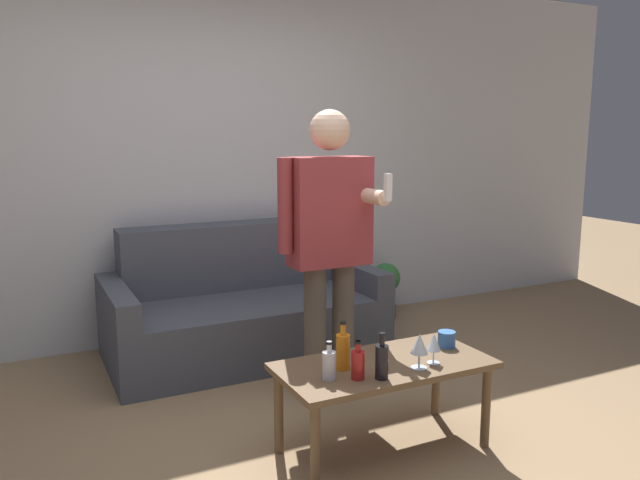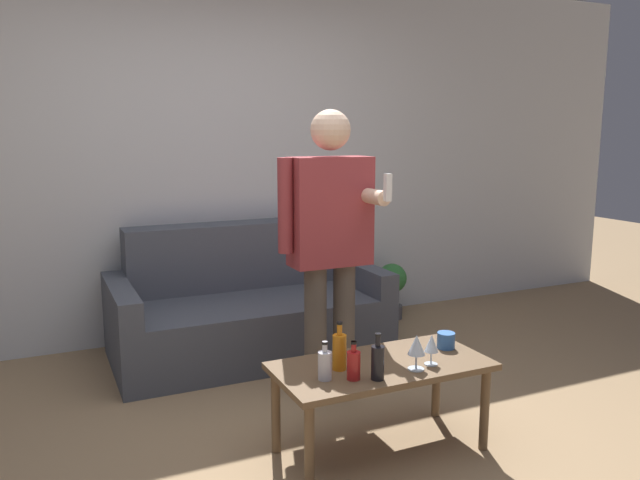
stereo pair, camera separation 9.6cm
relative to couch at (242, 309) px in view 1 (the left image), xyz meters
The scene contains 13 objects.
ground_plane 1.59m from the couch, 96.03° to the right, with size 16.00×16.00×0.00m, color #997A56.
wall_back 1.18m from the couch, 107.55° to the left, with size 8.00×0.06×2.70m.
couch is the anchor object (origin of this frame).
coffee_table 1.60m from the couch, 84.66° to the right, with size 1.02×0.49×0.44m.
bottle_orange 1.68m from the couch, 96.04° to the right, with size 0.06×0.06×0.17m.
bottle_green 1.77m from the couch, 88.84° to the right, with size 0.06×0.06×0.21m.
bottle_dark 1.72m from the couch, 92.02° to the right, with size 0.06×0.06×0.17m.
bottle_yellow 1.60m from the couch, 92.36° to the right, with size 0.06×0.06×0.23m.
wine_glass_near 1.76m from the couch, 78.43° to the right, with size 0.07×0.07×0.15m.
wine_glass_far 1.76m from the couch, 81.68° to the right, with size 0.08×0.08×0.17m.
cup_on_table 1.65m from the couch, 70.57° to the right, with size 0.09×0.09×0.08m.
person_standing_front 1.18m from the couch, 79.90° to the right, with size 0.52×0.43×1.63m.
potted_plant 1.34m from the couch, ahead, with size 0.24×0.24×0.46m.
Camera 1 is at (-1.20, -2.41, 1.52)m, focal length 35.00 mm.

